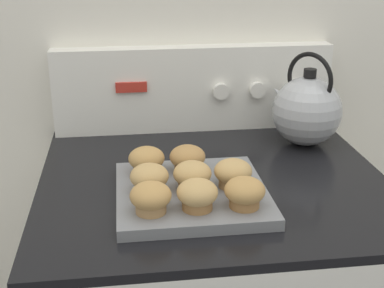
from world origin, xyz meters
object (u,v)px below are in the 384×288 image
Objects in this scene: muffin_r2_c1 at (187,159)px; tea_kettle at (307,110)px; muffin_r1_c1 at (192,176)px; muffin_r2_c0 at (147,160)px; muffin_r0_c2 at (245,193)px; muffin_r0_c1 at (197,195)px; muffin_r0_c0 at (151,198)px; muffin_r1_c2 at (233,173)px; muffin_pan at (191,194)px; muffin_r1_c0 at (149,178)px.

tea_kettle reaches higher than muffin_r2_c1.
muffin_r1_c1 and muffin_r2_c0 have the same top height.
muffin_r0_c2 and muffin_r2_c0 have the same top height.
muffin_r0_c2 is 0.32× the size of tea_kettle.
muffin_r2_c0 is (-0.08, 0.17, 0.00)m from muffin_r0_c1.
muffin_r0_c1 is 1.00× the size of muffin_r2_c0.
muffin_r0_c1 is 0.08m from muffin_r1_c1.
muffin_r2_c0 is at bearing 178.31° from muffin_r2_c1.
muffin_r1_c1 is 1.00× the size of muffin_r2_c1.
muffin_r1_c1 is 0.32× the size of tea_kettle.
muffin_r1_c2 is (0.16, 0.08, 0.00)m from muffin_r0_c0.
muffin_r0_c0 and muffin_r2_c0 have the same top height.
muffin_r0_c0 is at bearing -90.60° from muffin_r2_c0.
muffin_r0_c2 is 1.00× the size of muffin_r1_c1.
muffin_pan is at bearing -91.94° from muffin_r2_c1.
muffin_r0_c1 is 1.00× the size of muffin_r0_c2.
muffin_r0_c1 and muffin_r1_c2 have the same top height.
muffin_pan is 3.91× the size of muffin_r0_c2.
muffin_r1_c1 is (0.00, 0.08, 0.00)m from muffin_r0_c1.
muffin_r2_c0 is at bearing 133.70° from muffin_r1_c1.
muffin_r0_c1 reaches higher than muffin_pan.
muffin_r2_c1 is (0.08, 0.09, 0.00)m from muffin_r1_c0.
muffin_r2_c1 is (-0.08, 0.08, 0.00)m from muffin_r1_c2.
muffin_r1_c1 is (0.00, -0.00, 0.04)m from muffin_pan.
muffin_r0_c0 is 0.17m from muffin_r2_c0.
muffin_r1_c2 is 0.18m from muffin_r2_c0.
tea_kettle is (0.40, 0.17, 0.04)m from muffin_r2_c0.
muffin_r1_c0 is (-0.08, 0.08, 0.00)m from muffin_r0_c1.
muffin_r1_c0 is at bearing -178.28° from muffin_pan.
muffin_r0_c1 and muffin_r1_c1 have the same top height.
muffin_r1_c0 reaches higher than muffin_pan.
muffin_pan is at bearing 1.72° from muffin_r1_c0.
muffin_r2_c1 is at bearing 88.92° from muffin_r0_c1.
muffin_r1_c0 is at bearing -179.34° from muffin_r1_c2.
muffin_r0_c0 is 0.08m from muffin_r1_c0.
muffin_r0_c1 is 1.00× the size of muffin_r1_c0.
muffin_r0_c1 is 0.11m from muffin_r1_c0.
muffin_r1_c1 is 0.08m from muffin_r1_c2.
muffin_r2_c0 is (-0.16, 0.09, 0.00)m from muffin_r1_c2.
muffin_r0_c1 and muffin_r2_c1 have the same top height.
tea_kettle reaches higher than muffin_r0_c0.
muffin_r0_c1 is 0.09m from muffin_r0_c2.
muffin_pan is at bearing 145.30° from muffin_r1_c1.
muffin_pan is at bearing 45.12° from muffin_r0_c0.
muffin_pan is at bearing -140.57° from tea_kettle.
muffin_r1_c0 is at bearing 153.44° from muffin_r0_c2.
muffin_r0_c0 is at bearing -153.22° from muffin_r1_c2.
tea_kettle reaches higher than muffin_pan.
muffin_r1_c0 is at bearing 88.33° from muffin_r0_c0.
muffin_r2_c1 is (0.00, 0.17, 0.00)m from muffin_r0_c1.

